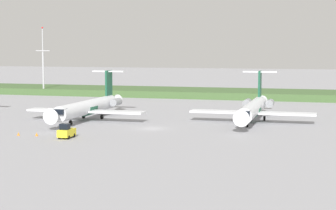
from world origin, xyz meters
The scene contains 9 objects.
ground_plane centered at (0.00, 30.00, 0.00)m, with size 500.00×500.00×0.00m, color #939399.
grass_berm centered at (0.00, 64.93, 0.94)m, with size 320.00×20.00×1.87m, color #426033.
regional_jet_second centered at (-14.96, 8.05, 2.54)m, with size 22.81×31.00×9.00m.
regional_jet_third centered at (15.45, 13.84, 2.54)m, with size 22.81×31.00×9.00m.
antenna_mast centered at (-50.24, 56.73, 8.19)m, with size 4.40×0.50×19.58m.
baggage_tug centered at (-9.41, -13.22, 1.00)m, with size 1.72×3.20×2.30m.
safety_cone_front_marker centered at (-17.77, -12.81, 0.28)m, with size 0.44×0.44×0.55m, color orange.
safety_cone_mid_marker centered at (-14.82, -12.46, 0.28)m, with size 0.44×0.44×0.55m, color orange.
safety_cone_rear_marker centered at (-10.48, -12.68, 0.28)m, with size 0.44×0.44×0.55m, color orange.
Camera 1 is at (27.99, -90.35, 13.65)m, focal length 60.31 mm.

